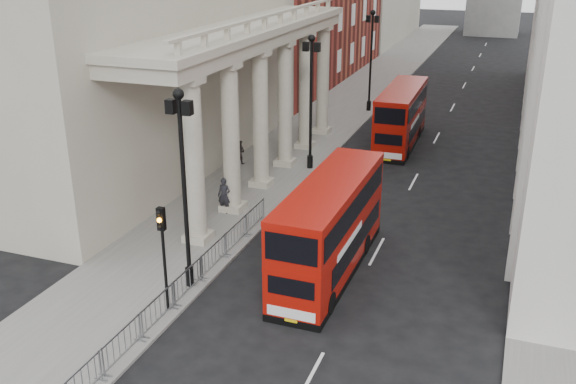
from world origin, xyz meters
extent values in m
plane|color=black|center=(0.00, 0.00, 0.00)|extent=(260.00, 260.00, 0.00)
cube|color=slate|center=(-3.00, 30.00, 0.06)|extent=(6.00, 140.00, 0.12)
cube|color=slate|center=(13.50, 30.00, 0.06)|extent=(3.00, 140.00, 0.12)
cube|color=slate|center=(-0.05, 30.00, 0.07)|extent=(0.20, 140.00, 0.14)
cube|color=#A19B87|center=(-10.50, 18.00, 6.00)|extent=(9.00, 28.00, 12.00)
cube|color=#60605E|center=(6.00, 92.00, 4.00)|extent=(8.00, 8.00, 8.00)
cylinder|color=black|center=(-0.60, 4.00, 0.52)|extent=(0.36, 0.36, 0.80)
cylinder|color=black|center=(-0.60, 4.00, 4.12)|extent=(0.18, 0.18, 8.00)
sphere|color=black|center=(-0.60, 4.00, 8.22)|extent=(0.44, 0.44, 0.44)
cube|color=black|center=(-0.25, 4.00, 7.72)|extent=(0.35, 0.35, 0.55)
cube|color=black|center=(-0.95, 4.00, 7.72)|extent=(0.35, 0.35, 0.55)
cylinder|color=black|center=(-0.60, 20.00, 0.52)|extent=(0.36, 0.36, 0.80)
cylinder|color=black|center=(-0.60, 20.00, 4.12)|extent=(0.18, 0.18, 8.00)
sphere|color=black|center=(-0.60, 20.00, 8.22)|extent=(0.44, 0.44, 0.44)
cube|color=black|center=(-0.25, 20.00, 7.72)|extent=(0.35, 0.35, 0.55)
cube|color=black|center=(-0.95, 20.00, 7.72)|extent=(0.35, 0.35, 0.55)
cylinder|color=black|center=(-0.60, 36.00, 0.52)|extent=(0.36, 0.36, 0.80)
cylinder|color=black|center=(-0.60, 36.00, 4.12)|extent=(0.18, 0.18, 8.00)
sphere|color=black|center=(-0.60, 36.00, 8.22)|extent=(0.44, 0.44, 0.44)
cube|color=black|center=(-0.25, 36.00, 7.72)|extent=(0.35, 0.35, 0.55)
cube|color=black|center=(-0.95, 36.00, 7.72)|extent=(0.35, 0.35, 0.55)
cylinder|color=black|center=(-0.50, 2.00, 1.82)|extent=(0.12, 0.12, 3.40)
cube|color=black|center=(-0.50, 2.00, 3.97)|extent=(0.28, 0.22, 0.90)
sphere|color=black|center=(-0.50, 1.87, 4.27)|extent=(0.18, 0.18, 0.18)
sphere|color=orange|center=(-0.50, 1.87, 3.97)|extent=(0.18, 0.18, 0.18)
sphere|color=black|center=(-0.50, 1.87, 3.67)|extent=(0.18, 0.18, 0.18)
cube|color=gray|center=(-0.35, -1.30, 0.67)|extent=(0.50, 2.30, 1.10)
cube|color=gray|center=(-0.35, 1.05, 0.67)|extent=(0.50, 2.30, 1.10)
cube|color=gray|center=(-0.35, 3.40, 0.67)|extent=(0.50, 2.30, 1.10)
cube|color=gray|center=(-0.35, 5.75, 0.67)|extent=(0.50, 2.30, 1.10)
cube|color=gray|center=(-0.35, 8.10, 0.67)|extent=(0.50, 2.30, 1.10)
cube|color=gray|center=(-0.35, 10.45, 0.67)|extent=(0.50, 2.30, 1.10)
cube|color=#A00F07|center=(4.43, 7.42, 1.23)|extent=(2.39, 9.62, 1.83)
cube|color=#A00F07|center=(4.43, 7.42, 3.13)|extent=(2.39, 9.62, 1.60)
cube|color=#A00F07|center=(4.43, 7.42, 4.05)|extent=(2.42, 9.66, 0.23)
cube|color=black|center=(4.43, 7.42, 0.16)|extent=(2.41, 9.62, 0.32)
cube|color=black|center=(4.43, 7.42, 1.46)|extent=(2.42, 7.80, 0.91)
cube|color=black|center=(4.43, 7.42, 3.22)|extent=(2.44, 9.08, 1.01)
cube|color=white|center=(4.38, 2.63, 0.59)|extent=(1.92, 0.08, 0.41)
cube|color=yellow|center=(4.38, 2.62, 0.29)|extent=(0.50, 0.04, 0.12)
cylinder|color=black|center=(3.36, 4.10, 0.46)|extent=(0.30, 0.92, 0.91)
cylinder|color=black|center=(5.43, 4.07, 0.46)|extent=(0.30, 0.92, 0.91)
cylinder|color=black|center=(3.42, 9.67, 0.46)|extent=(0.30, 0.92, 0.91)
cylinder|color=black|center=(5.49, 9.65, 0.46)|extent=(0.30, 0.92, 0.91)
cube|color=#970E07|center=(3.70, 27.46, 1.21)|extent=(2.43, 9.45, 1.79)
cube|color=#970E07|center=(3.70, 27.46, 3.07)|extent=(2.43, 9.45, 1.57)
cube|color=#970E07|center=(3.70, 27.46, 3.96)|extent=(2.46, 9.48, 0.22)
cube|color=black|center=(3.70, 27.46, 0.16)|extent=(2.45, 9.45, 0.31)
cube|color=black|center=(3.70, 27.46, 1.43)|extent=(2.45, 7.66, 0.90)
cube|color=black|center=(3.70, 27.46, 3.16)|extent=(2.47, 8.91, 0.99)
cube|color=white|center=(3.80, 22.76, 0.58)|extent=(1.88, 0.09, 0.40)
cube|color=yellow|center=(3.80, 22.75, 0.29)|extent=(0.49, 0.05, 0.12)
cylinder|color=black|center=(2.76, 24.17, 0.45)|extent=(0.30, 0.90, 0.90)
cylinder|color=black|center=(4.78, 24.21, 0.45)|extent=(0.30, 0.90, 0.90)
cylinder|color=black|center=(2.65, 29.63, 0.45)|extent=(0.30, 0.90, 0.90)
cylinder|color=black|center=(4.67, 29.67, 0.45)|extent=(0.30, 0.90, 0.90)
imported|color=black|center=(-2.56, 11.50, 1.08)|extent=(0.71, 0.48, 1.93)
imported|color=#2A2421|center=(-5.16, 19.29, 0.89)|extent=(0.83, 0.69, 1.54)
imported|color=black|center=(-2.36, 16.40, 0.96)|extent=(0.97, 0.89, 1.67)
camera|label=1|loc=(11.36, -16.76, 13.47)|focal=40.00mm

